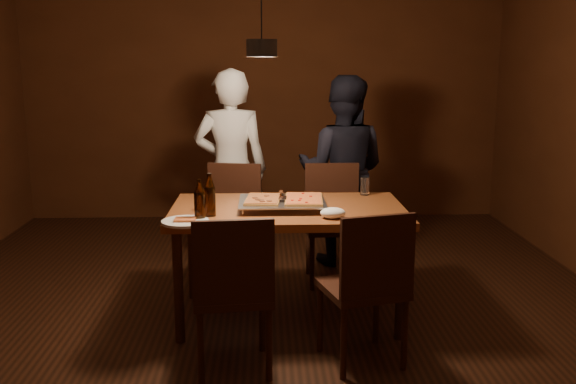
{
  "coord_description": "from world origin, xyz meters",
  "views": [
    {
      "loc": [
        0.02,
        -3.83,
        1.69
      ],
      "look_at": [
        0.16,
        0.2,
        0.85
      ],
      "focal_mm": 40.0,
      "sensor_mm": 36.0,
      "label": 1
    }
  ],
  "objects_px": {
    "pizza_tray": "(282,204)",
    "pendant_lamp": "(262,46)",
    "chair_far_left": "(232,211)",
    "chair_near_left": "(233,281)",
    "beer_bottle_b": "(210,195)",
    "beer_bottle_a": "(200,200)",
    "chair_near_right": "(369,275)",
    "diner_white": "(231,170)",
    "plate_slice": "(185,221)",
    "chair_far_right": "(333,211)",
    "dining_table": "(288,218)",
    "diner_dark": "(342,171)"
  },
  "relations": [
    {
      "from": "pizza_tray",
      "to": "pendant_lamp",
      "type": "height_order",
      "value": "pendant_lamp"
    },
    {
      "from": "chair_far_left",
      "to": "chair_near_left",
      "type": "bearing_deg",
      "value": 103.13
    },
    {
      "from": "beer_bottle_b",
      "to": "beer_bottle_a",
      "type": "bearing_deg",
      "value": -116.26
    },
    {
      "from": "chair_near_right",
      "to": "beer_bottle_b",
      "type": "distance_m",
      "value": 1.09
    },
    {
      "from": "pizza_tray",
      "to": "pendant_lamp",
      "type": "bearing_deg",
      "value": -118.3
    },
    {
      "from": "chair_near_left",
      "to": "beer_bottle_b",
      "type": "bearing_deg",
      "value": 99.61
    },
    {
      "from": "diner_white",
      "to": "plate_slice",
      "type": "bearing_deg",
      "value": 82.2
    },
    {
      "from": "chair_near_left",
      "to": "pizza_tray",
      "type": "xyz_separation_m",
      "value": [
        0.28,
        0.77,
        0.24
      ]
    },
    {
      "from": "chair_far_right",
      "to": "beer_bottle_a",
      "type": "xyz_separation_m",
      "value": [
        -0.91,
        -1.09,
        0.34
      ]
    },
    {
      "from": "dining_table",
      "to": "beer_bottle_a",
      "type": "relative_size",
      "value": 6.06
    },
    {
      "from": "chair_far_left",
      "to": "beer_bottle_b",
      "type": "height_order",
      "value": "beer_bottle_b"
    },
    {
      "from": "pizza_tray",
      "to": "beer_bottle_b",
      "type": "height_order",
      "value": "beer_bottle_b"
    },
    {
      "from": "pizza_tray",
      "to": "pendant_lamp",
      "type": "distance_m",
      "value": 1.01
    },
    {
      "from": "beer_bottle_a",
      "to": "beer_bottle_b",
      "type": "height_order",
      "value": "beer_bottle_b"
    },
    {
      "from": "chair_far_right",
      "to": "beer_bottle_a",
      "type": "bearing_deg",
      "value": 49.66
    },
    {
      "from": "beer_bottle_b",
      "to": "chair_near_left",
      "type": "bearing_deg",
      "value": -74.22
    },
    {
      "from": "pizza_tray",
      "to": "diner_white",
      "type": "height_order",
      "value": "diner_white"
    },
    {
      "from": "chair_near_right",
      "to": "pizza_tray",
      "type": "distance_m",
      "value": 0.88
    },
    {
      "from": "dining_table",
      "to": "chair_far_right",
      "type": "bearing_deg",
      "value": 63.92
    },
    {
      "from": "beer_bottle_a",
      "to": "diner_dark",
      "type": "xyz_separation_m",
      "value": [
        1.03,
        1.5,
        -0.09
      ]
    },
    {
      "from": "diner_white",
      "to": "diner_dark",
      "type": "height_order",
      "value": "diner_white"
    },
    {
      "from": "beer_bottle_b",
      "to": "diner_dark",
      "type": "xyz_separation_m",
      "value": [
        0.97,
        1.39,
        -0.1
      ]
    },
    {
      "from": "dining_table",
      "to": "pendant_lamp",
      "type": "height_order",
      "value": "pendant_lamp"
    },
    {
      "from": "dining_table",
      "to": "diner_white",
      "type": "xyz_separation_m",
      "value": [
        -0.42,
        1.1,
        0.13
      ]
    },
    {
      "from": "chair_near_left",
      "to": "beer_bottle_b",
      "type": "relative_size",
      "value": 1.84
    },
    {
      "from": "plate_slice",
      "to": "chair_far_left",
      "type": "bearing_deg",
      "value": 79.84
    },
    {
      "from": "chair_far_left",
      "to": "plate_slice",
      "type": "bearing_deg",
      "value": 89.94
    },
    {
      "from": "diner_white",
      "to": "pendant_lamp",
      "type": "height_order",
      "value": "pendant_lamp"
    },
    {
      "from": "chair_near_left",
      "to": "pendant_lamp",
      "type": "xyz_separation_m",
      "value": [
        0.16,
        0.6,
        1.22
      ]
    },
    {
      "from": "chair_near_left",
      "to": "diner_white",
      "type": "bearing_deg",
      "value": 86.93
    },
    {
      "from": "chair_far_right",
      "to": "chair_near_right",
      "type": "bearing_deg",
      "value": 90.98
    },
    {
      "from": "beer_bottle_b",
      "to": "pendant_lamp",
      "type": "bearing_deg",
      "value": 3.95
    },
    {
      "from": "chair_near_left",
      "to": "plate_slice",
      "type": "height_order",
      "value": "chair_near_left"
    },
    {
      "from": "pendant_lamp",
      "to": "diner_dark",
      "type": "bearing_deg",
      "value": 64.55
    },
    {
      "from": "beer_bottle_a",
      "to": "plate_slice",
      "type": "xyz_separation_m",
      "value": [
        -0.08,
        -0.06,
        -0.11
      ]
    },
    {
      "from": "chair_near_right",
      "to": "diner_dark",
      "type": "bearing_deg",
      "value": 72.08
    },
    {
      "from": "chair_far_left",
      "to": "pizza_tray",
      "type": "xyz_separation_m",
      "value": [
        0.37,
        -0.8,
        0.24
      ]
    },
    {
      "from": "dining_table",
      "to": "chair_near_left",
      "type": "relative_size",
      "value": 3.09
    },
    {
      "from": "chair_near_right",
      "to": "pizza_tray",
      "type": "height_order",
      "value": "chair_near_right"
    },
    {
      "from": "plate_slice",
      "to": "pizza_tray",
      "type": "bearing_deg",
      "value": 32.69
    },
    {
      "from": "chair_near_right",
      "to": "beer_bottle_a",
      "type": "height_order",
      "value": "beer_bottle_a"
    },
    {
      "from": "plate_slice",
      "to": "diner_white",
      "type": "bearing_deg",
      "value": 82.69
    },
    {
      "from": "chair_near_right",
      "to": "diner_dark",
      "type": "distance_m",
      "value": 1.92
    },
    {
      "from": "chair_far_left",
      "to": "plate_slice",
      "type": "distance_m",
      "value": 1.21
    },
    {
      "from": "beer_bottle_a",
      "to": "beer_bottle_b",
      "type": "distance_m",
      "value": 0.12
    },
    {
      "from": "beer_bottle_b",
      "to": "diner_dark",
      "type": "relative_size",
      "value": 0.17
    },
    {
      "from": "plate_slice",
      "to": "diner_white",
      "type": "height_order",
      "value": "diner_white"
    },
    {
      "from": "pendant_lamp",
      "to": "beer_bottle_b",
      "type": "bearing_deg",
      "value": -176.05
    },
    {
      "from": "plate_slice",
      "to": "pendant_lamp",
      "type": "height_order",
      "value": "pendant_lamp"
    },
    {
      "from": "chair_far_right",
      "to": "beer_bottle_b",
      "type": "xyz_separation_m",
      "value": [
        -0.86,
        -0.98,
        0.35
      ]
    }
  ]
}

